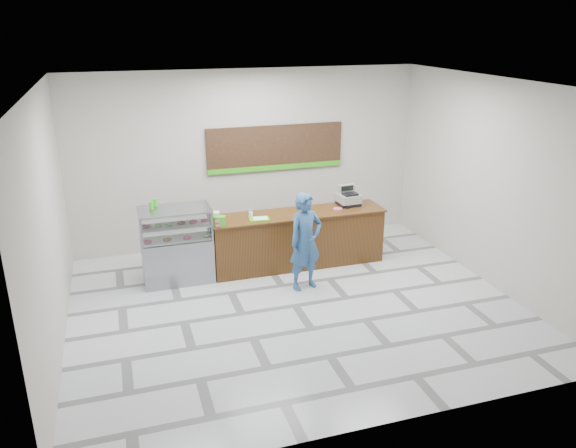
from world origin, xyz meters
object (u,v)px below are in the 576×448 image
object	(u,v)px
display_case	(177,244)
customer	(306,242)
sales_counter	(297,239)
serving_tray	(259,219)
cash_register	(348,198)

from	to	relation	value
display_case	customer	bearing A→B (deg)	-25.17
sales_counter	customer	world-z (taller)	customer
sales_counter	serving_tray	xyz separation A→B (m)	(-0.76, -0.14, 0.52)
sales_counter	customer	xyz separation A→B (m)	(-0.18, -0.96, 0.33)
customer	cash_register	bearing A→B (deg)	28.21
serving_tray	sales_counter	bearing A→B (deg)	17.95
display_case	customer	size ratio (longest dim) A/B	0.78
sales_counter	cash_register	world-z (taller)	cash_register
cash_register	customer	distance (m)	1.72
sales_counter	serving_tray	bearing A→B (deg)	-169.49
serving_tray	customer	size ratio (longest dim) A/B	0.23
sales_counter	display_case	xyz separation A→B (m)	(-2.22, -0.00, 0.16)
cash_register	customer	bearing A→B (deg)	-142.28
customer	serving_tray	bearing A→B (deg)	111.52
display_case	cash_register	bearing A→B (deg)	3.04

